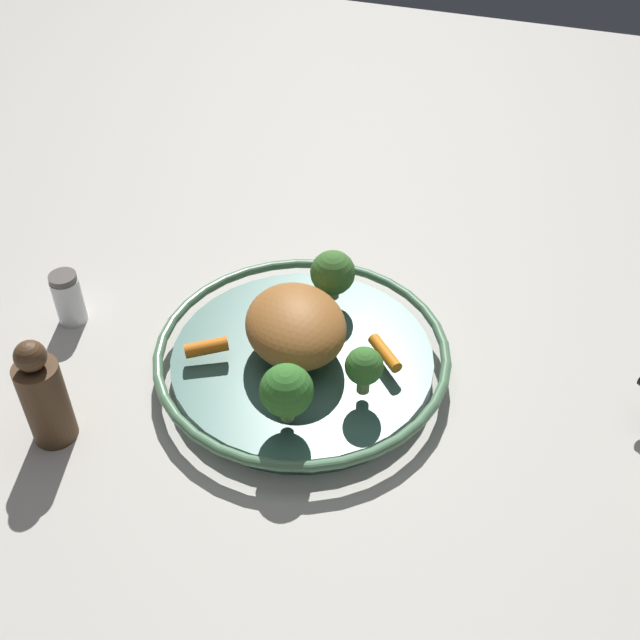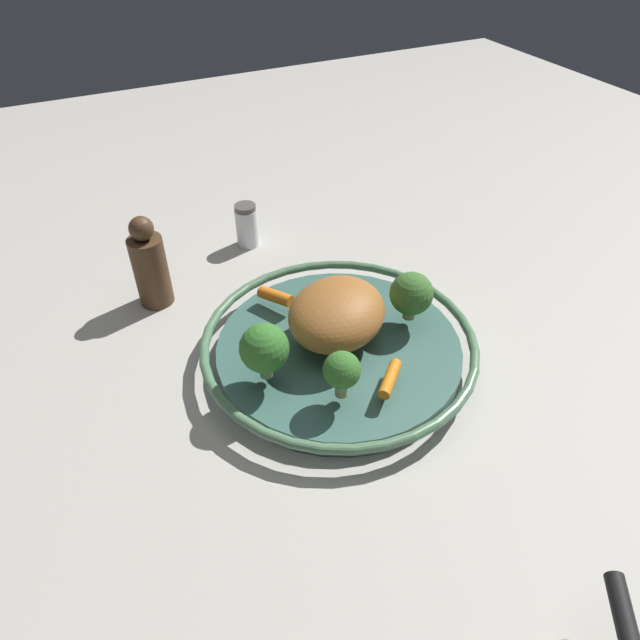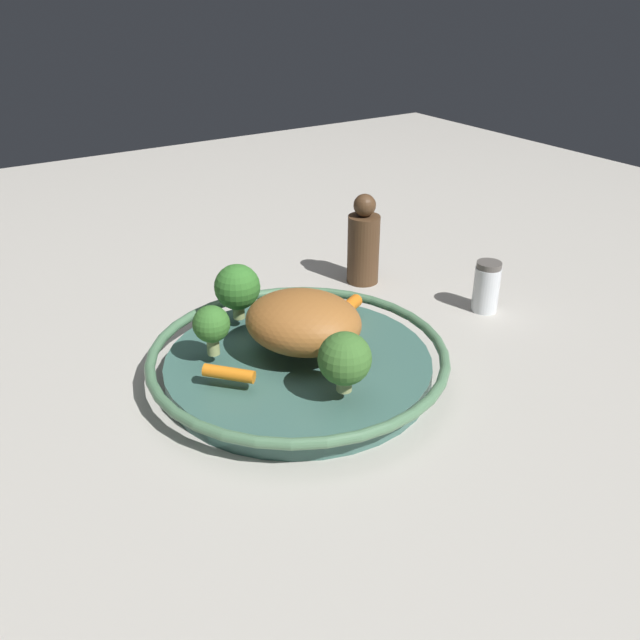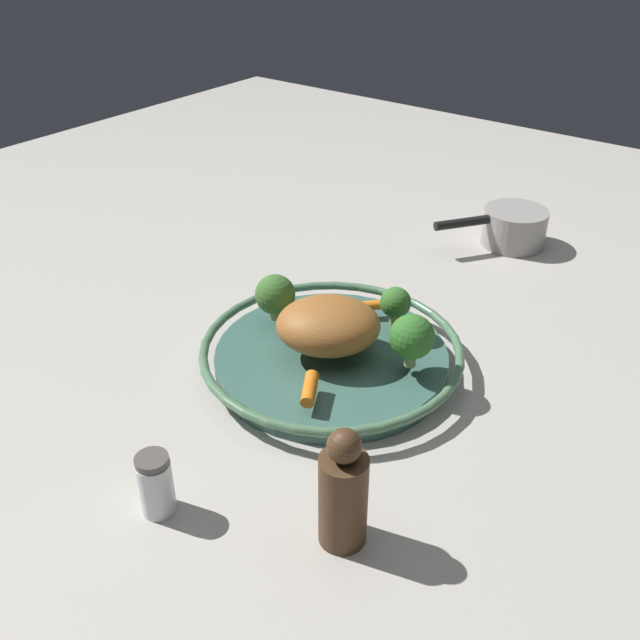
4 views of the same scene
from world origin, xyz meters
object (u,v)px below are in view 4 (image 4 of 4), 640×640
broccoli_floret_mid (395,303)px  pepper_mill (343,493)px  salt_shaker (156,484)px  saucepan (513,227)px  baby_carrot_left (363,306)px  roast_chicken_piece (326,324)px  broccoli_floret_large (275,295)px  serving_bowl (331,355)px  broccoli_floret_small (412,337)px  baby_carrot_back (310,389)px

broccoli_floret_mid → pepper_mill: size_ratio=0.43×
broccoli_floret_mid → salt_shaker: broccoli_floret_mid is taller
saucepan → broccoli_floret_mid: bearing=1.4°
baby_carrot_left → pepper_mill: 0.38m
roast_chicken_piece → broccoli_floret_large: 0.10m
serving_bowl → broccoli_floret_mid: broccoli_floret_mid is taller
serving_bowl → salt_shaker: size_ratio=4.82×
roast_chicken_piece → saucepan: bearing=176.0°
broccoli_floret_large → baby_carrot_left: bearing=137.1°
baby_carrot_left → salt_shaker: salt_shaker is taller
serving_bowl → broccoli_floret_mid: size_ratio=5.88×
serving_bowl → saucepan: size_ratio=1.85×
roast_chicken_piece → broccoli_floret_small: 0.11m
broccoli_floret_small → pepper_mill: pepper_mill is taller
roast_chicken_piece → broccoli_floret_mid: roast_chicken_piece is taller
baby_carrot_left → broccoli_floret_small: 0.15m
broccoli_floret_small → salt_shaker: broccoli_floret_small is taller
baby_carrot_left → salt_shaker: size_ratio=0.77×
serving_bowl → salt_shaker: bearing=1.3°
serving_bowl → baby_carrot_left: baby_carrot_left is taller
baby_carrot_back → salt_shaker: bearing=-9.8°
salt_shaker → saucepan: size_ratio=0.38×
baby_carrot_left → salt_shaker: 0.41m
serving_bowl → baby_carrot_left: bearing=-170.9°
roast_chicken_piece → baby_carrot_back: roast_chicken_piece is taller
roast_chicken_piece → broccoli_floret_mid: 0.11m
serving_bowl → baby_carrot_back: size_ratio=6.98×
saucepan → broccoli_floret_large: bearing=-15.0°
baby_carrot_left → baby_carrot_back: bearing=16.5°
broccoli_floret_large → pepper_mill: (0.23, 0.28, -0.01)m
broccoli_floret_small → saucepan: 0.49m
saucepan → baby_carrot_back: bearing=1.0°
baby_carrot_back → pepper_mill: pepper_mill is taller
roast_chicken_piece → baby_carrot_back: (0.10, 0.05, -0.02)m
baby_carrot_back → salt_shaker: 0.21m
salt_shaker → pepper_mill: size_ratio=0.53×
roast_chicken_piece → salt_shaker: bearing=1.9°
serving_bowl → broccoli_floret_small: bearing=101.5°
baby_carrot_back → salt_shaker: salt_shaker is taller
serving_bowl → saucepan: (-0.50, 0.03, 0.01)m
broccoli_floret_large → saucepan: bearing=165.0°
baby_carrot_back → broccoli_floret_large: 0.18m
broccoli_floret_small → broccoli_floret_large: (0.02, -0.21, -0.00)m
baby_carrot_back → saucepan: bearing=-179.0°
broccoli_floret_mid → salt_shaker: size_ratio=0.82×
serving_bowl → pepper_mill: pepper_mill is taller
broccoli_floret_large → serving_bowl: bearing=87.1°
baby_carrot_back → baby_carrot_left: bearing=-163.5°
serving_bowl → baby_carrot_back: (0.10, 0.04, 0.03)m
pepper_mill → broccoli_floret_mid: bearing=-156.3°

